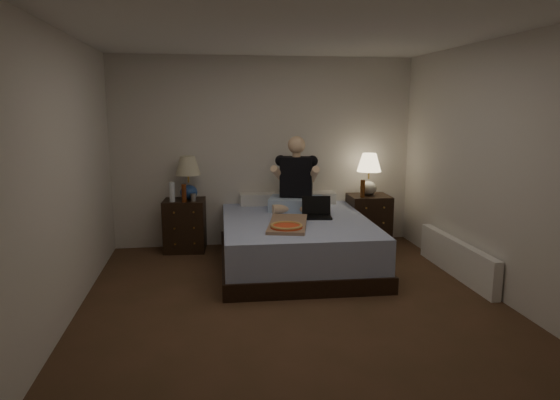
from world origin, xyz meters
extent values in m
cube|color=brown|center=(0.00, 0.00, 0.00)|extent=(4.00, 4.50, 0.00)
cube|color=white|center=(0.00, 0.00, 2.50)|extent=(4.00, 4.50, 0.00)
cube|color=silver|center=(0.00, 2.25, 1.25)|extent=(4.00, 0.00, 2.50)
cube|color=silver|center=(0.00, -2.25, 1.25)|extent=(4.00, 0.00, 2.50)
cube|color=silver|center=(-2.00, 0.00, 1.25)|extent=(0.00, 4.50, 2.50)
cube|color=silver|center=(2.00, 0.00, 1.25)|extent=(0.00, 4.50, 2.50)
cube|color=#6077C0|center=(0.24, 1.28, 0.28)|extent=(1.75, 2.29, 0.56)
cube|color=black|center=(-1.07, 2.05, 0.34)|extent=(0.55, 0.51, 0.67)
cube|color=black|center=(1.36, 1.93, 0.34)|extent=(0.54, 0.49, 0.68)
cylinder|color=white|center=(-1.21, 1.91, 0.80)|extent=(0.07, 0.07, 0.25)
cylinder|color=#A8A9A4|center=(-0.95, 1.91, 0.72)|extent=(0.07, 0.07, 0.10)
cylinder|color=#61280D|center=(-1.07, 1.87, 0.79)|extent=(0.06, 0.06, 0.23)
cylinder|color=#5D2E0D|center=(1.23, 1.81, 0.80)|extent=(0.06, 0.06, 0.23)
cube|color=white|center=(1.93, 0.58, 0.20)|extent=(0.10, 1.60, 0.40)
camera|label=1|loc=(-0.80, -4.37, 1.85)|focal=32.00mm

